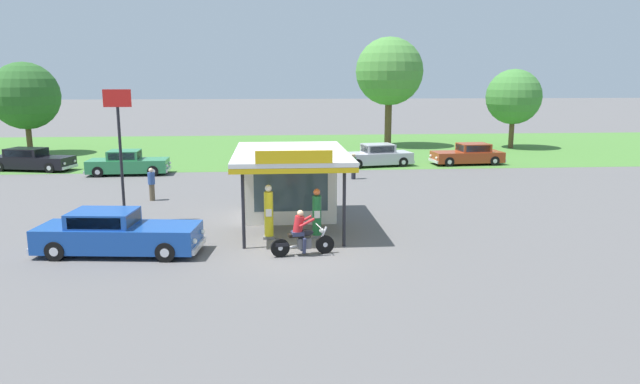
% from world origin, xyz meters
% --- Properties ---
extents(ground_plane, '(300.00, 300.00, 0.00)m').
position_xyz_m(ground_plane, '(0.00, 0.00, 0.00)').
color(ground_plane, '#5B5959').
extents(grass_verge_strip, '(120.00, 24.00, 0.01)m').
position_xyz_m(grass_verge_strip, '(0.00, 30.00, 0.00)').
color(grass_verge_strip, '#477A33').
rests_on(grass_verge_strip, ground).
extents(service_station_kiosk, '(4.44, 6.90, 3.51)m').
position_xyz_m(service_station_kiosk, '(0.02, 5.01, 1.80)').
color(service_station_kiosk, silver).
rests_on(service_station_kiosk, ground).
extents(gas_pump_nearside, '(0.44, 0.44, 2.04)m').
position_xyz_m(gas_pump_nearside, '(-0.88, 1.99, 0.94)').
color(gas_pump_nearside, slate).
rests_on(gas_pump_nearside, ground).
extents(gas_pump_offside, '(0.44, 0.44, 1.87)m').
position_xyz_m(gas_pump_offside, '(0.92, 1.99, 0.85)').
color(gas_pump_offside, slate).
rests_on(gas_pump_offside, ground).
extents(motorcycle_with_rider, '(2.18, 0.73, 1.58)m').
position_xyz_m(motorcycle_with_rider, '(0.23, -0.25, 0.65)').
color(motorcycle_with_rider, black).
rests_on(motorcycle_with_rider, ground).
extents(featured_classic_sedan, '(5.73, 2.40, 1.51)m').
position_xyz_m(featured_classic_sedan, '(-6.05, 0.46, 0.69)').
color(featured_classic_sedan, '#19479E').
rests_on(featured_classic_sedan, ground).
extents(parked_car_back_row_left, '(5.16, 2.36, 1.56)m').
position_xyz_m(parked_car_back_row_left, '(-0.14, 19.75, 0.71)').
color(parked_car_back_row_left, red).
rests_on(parked_car_back_row_left, ground).
extents(parked_car_back_row_right, '(5.09, 2.22, 1.46)m').
position_xyz_m(parked_car_back_row_right, '(12.89, 19.97, 0.67)').
color(parked_car_back_row_right, '#993819').
rests_on(parked_car_back_row_right, ground).
extents(parked_car_second_row_spare, '(5.04, 2.11, 1.52)m').
position_xyz_m(parked_car_second_row_spare, '(-9.68, 17.45, 0.68)').
color(parked_car_second_row_spare, '#2D844C').
rests_on(parked_car_second_row_spare, ground).
extents(parked_car_back_row_centre_right, '(5.62, 2.96, 1.45)m').
position_xyz_m(parked_car_back_row_centre_right, '(-16.34, 19.67, 0.67)').
color(parked_car_back_row_centre_right, black).
rests_on(parked_car_back_row_centre_right, ground).
extents(parked_car_back_row_centre_left, '(5.21, 2.71, 1.51)m').
position_xyz_m(parked_car_back_row_centre_left, '(6.35, 19.68, 0.69)').
color(parked_car_back_row_centre_left, '#B7B7BC').
rests_on(parked_car_back_row_centre_left, ground).
extents(bystander_standing_back_lot, '(0.34, 0.34, 1.52)m').
position_xyz_m(bystander_standing_back_lot, '(4.08, 14.65, 0.80)').
color(bystander_standing_back_lot, black).
rests_on(bystander_standing_back_lot, ground).
extents(bystander_strolling_foreground, '(0.34, 0.34, 1.61)m').
position_xyz_m(bystander_strolling_foreground, '(-6.62, 9.36, 0.85)').
color(bystander_strolling_foreground, brown).
rests_on(bystander_strolling_foreground, ground).
extents(tree_oak_centre, '(5.80, 5.80, 9.38)m').
position_xyz_m(tree_oak_centre, '(9.31, 31.12, 6.35)').
color(tree_oak_centre, brown).
rests_on(tree_oak_centre, ground).
extents(tree_oak_distant_spare, '(5.18, 5.18, 7.15)m').
position_xyz_m(tree_oak_distant_spare, '(-19.70, 28.07, 4.55)').
color(tree_oak_distant_spare, brown).
rests_on(tree_oak_distant_spare, ground).
extents(tree_oak_far_right, '(4.63, 4.63, 6.67)m').
position_xyz_m(tree_oak_far_right, '(19.71, 29.03, 4.34)').
color(tree_oak_far_right, brown).
rests_on(tree_oak_far_right, ground).
extents(roadside_pole_sign, '(1.10, 0.12, 5.47)m').
position_xyz_m(roadside_pole_sign, '(-6.87, 4.91, 3.68)').
color(roadside_pole_sign, black).
rests_on(roadside_pole_sign, ground).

